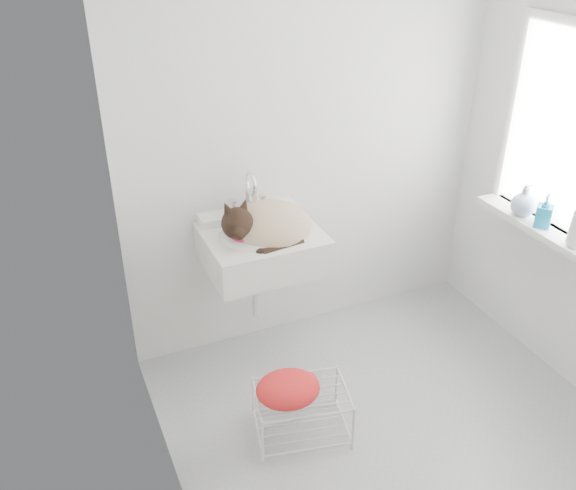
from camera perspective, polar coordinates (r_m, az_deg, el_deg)
name	(u,v)px	position (r m, az deg, el deg)	size (l,w,h in m)	color
floor	(388,421)	(3.41, 9.16, -15.69)	(2.20, 2.00, 0.02)	#A5A8AA
back_wall	(310,134)	(3.49, 2.05, 10.16)	(2.20, 0.02, 2.50)	silver
left_wall	(154,258)	(2.30, -12.17, -1.18)	(0.02, 2.00, 2.50)	silver
window_glass	(573,135)	(3.48, 24.71, 9.20)	(0.01, 0.80, 1.00)	white
window_frame	(571,135)	(3.47, 24.54, 9.18)	(0.04, 0.90, 1.10)	white
windowsill	(541,229)	(3.62, 22.21, 1.40)	(0.16, 0.88, 0.04)	white
sink	(261,231)	(3.28, -2.48, 1.25)	(0.61, 0.53, 0.24)	white
faucet	(248,194)	(3.37, -3.65, 4.66)	(0.22, 0.16, 0.22)	silver
cat	(264,226)	(3.25, -2.19, 1.79)	(0.52, 0.44, 0.31)	tan
wire_rack	(302,410)	(3.21, 1.26, -14.94)	(0.45, 0.31, 0.27)	silver
towel	(288,395)	(3.08, 0.00, -13.58)	(0.32, 0.22, 0.13)	#D14100
bottle_a	(575,246)	(3.46, 24.86, -0.08)	(0.09, 0.09, 0.23)	silver
bottle_b	(541,226)	(3.60, 22.24, 1.60)	(0.08, 0.08, 0.18)	teal
bottle_c	(521,215)	(3.70, 20.63, 2.63)	(0.14, 0.14, 0.18)	silver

